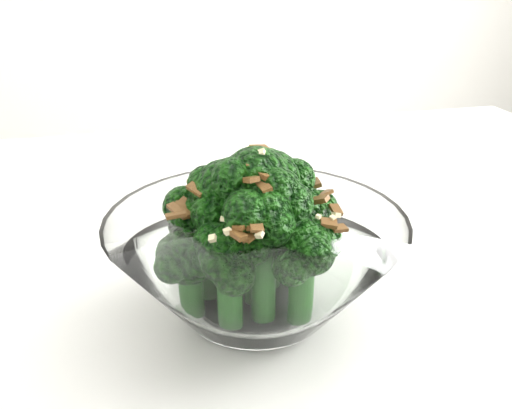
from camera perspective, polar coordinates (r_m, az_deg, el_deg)
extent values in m
cube|color=white|center=(0.54, -6.74, -6.48)|extent=(1.23, 0.84, 0.04)
cylinder|color=white|center=(1.19, 18.84, -10.41)|extent=(0.04, 0.04, 0.71)
cylinder|color=white|center=(0.44, 0.00, -10.44)|extent=(0.09, 0.09, 0.01)
cylinder|color=#1D5616|center=(0.40, 4.52, -8.78)|extent=(0.02, 0.02, 0.05)
sphere|color=#17500F|center=(0.38, 4.69, -4.20)|extent=(0.04, 0.04, 0.04)
cylinder|color=#1D5616|center=(0.41, -6.48, -8.79)|extent=(0.02, 0.02, 0.04)
sphere|color=#17500F|center=(0.39, -6.68, -5.15)|extent=(0.04, 0.04, 0.04)
cylinder|color=#1D5616|center=(0.40, 0.74, -7.27)|extent=(0.02, 0.02, 0.07)
sphere|color=#17500F|center=(0.37, 0.78, -1.19)|extent=(0.04, 0.04, 0.04)
cylinder|color=#1D5616|center=(0.46, 4.63, -4.79)|extent=(0.02, 0.02, 0.04)
sphere|color=#17500F|center=(0.44, 4.76, -1.37)|extent=(0.04, 0.04, 0.04)
cylinder|color=#1D5616|center=(0.46, -0.55, -4.33)|extent=(0.02, 0.02, 0.04)
sphere|color=#17500F|center=(0.45, -0.56, -0.81)|extent=(0.04, 0.04, 0.04)
cylinder|color=#1D5616|center=(0.43, 4.51, -5.87)|extent=(0.02, 0.02, 0.06)
sphere|color=#17500F|center=(0.41, 4.69, -1.12)|extent=(0.04, 0.04, 0.04)
cylinder|color=#1D5616|center=(0.43, 1.36, -3.78)|extent=(0.02, 0.02, 0.08)
sphere|color=#17500F|center=(0.41, 1.42, 2.34)|extent=(0.05, 0.05, 0.05)
cylinder|color=#1D5616|center=(0.41, 0.00, -4.80)|extent=(0.02, 0.02, 0.08)
sphere|color=#17500F|center=(0.39, 0.00, 2.20)|extent=(0.05, 0.05, 0.05)
cylinder|color=#1D5616|center=(0.39, -2.62, -9.35)|extent=(0.02, 0.02, 0.05)
sphere|color=#17500F|center=(0.38, -2.72, -4.93)|extent=(0.04, 0.04, 0.04)
cylinder|color=#1D5616|center=(0.43, -4.92, -6.03)|extent=(0.02, 0.02, 0.05)
sphere|color=#17500F|center=(0.41, -5.10, -1.42)|extent=(0.04, 0.04, 0.04)
cylinder|color=#1D5616|center=(0.42, -2.89, -5.01)|extent=(0.02, 0.02, 0.07)
sphere|color=#17500F|center=(0.40, -3.03, 1.12)|extent=(0.05, 0.05, 0.05)
cube|color=#905F2C|center=(0.39, -7.36, -0.73)|extent=(0.01, 0.02, 0.01)
cube|color=#905F2C|center=(0.39, 0.45, 5.54)|extent=(0.02, 0.02, 0.01)
cube|color=#905F2C|center=(0.41, -5.96, 2.29)|extent=(0.01, 0.01, 0.00)
cube|color=#905F2C|center=(0.40, 3.50, 3.34)|extent=(0.01, 0.01, 0.01)
cube|color=#905F2C|center=(0.38, 1.62, 3.24)|extent=(0.01, 0.02, 0.01)
cube|color=#905F2C|center=(0.39, -5.97, 1.52)|extent=(0.01, 0.02, 0.01)
cube|color=#905F2C|center=(0.37, 7.28, -1.86)|extent=(0.01, 0.01, 0.01)
cube|color=#905F2C|center=(0.43, -7.29, 1.28)|extent=(0.01, 0.01, 0.01)
cube|color=#905F2C|center=(0.35, -0.06, -1.89)|extent=(0.01, 0.01, 0.01)
cube|color=#905F2C|center=(0.40, 6.85, 1.07)|extent=(0.01, 0.01, 0.01)
cube|color=#905F2C|center=(0.41, -7.00, 0.72)|extent=(0.02, 0.01, 0.01)
cube|color=#905F2C|center=(0.44, -1.87, 2.66)|extent=(0.01, 0.01, 0.01)
cube|color=#905F2C|center=(0.44, -2.29, 3.22)|extent=(0.01, 0.01, 0.01)
cube|color=#905F2C|center=(0.38, -1.96, 3.79)|extent=(0.01, 0.01, 0.01)
cube|color=#905F2C|center=(0.43, 5.94, 2.14)|extent=(0.01, 0.01, 0.01)
cube|color=#905F2C|center=(0.35, -0.05, -2.08)|extent=(0.02, 0.01, 0.01)
cube|color=#905F2C|center=(0.40, -7.20, 0.33)|extent=(0.01, 0.02, 0.01)
cube|color=#905F2C|center=(0.37, -0.75, 2.55)|extent=(0.01, 0.02, 0.01)
cube|color=#905F2C|center=(0.39, -8.12, -0.44)|extent=(0.01, 0.01, 0.01)
cube|color=#905F2C|center=(0.38, 8.27, -2.37)|extent=(0.01, 0.01, 0.00)
cube|color=#905F2C|center=(0.41, -4.95, 2.30)|extent=(0.01, 0.01, 0.01)
cube|color=#905F2C|center=(0.35, -1.86, -3.02)|extent=(0.01, 0.01, 0.00)
cube|color=#905F2C|center=(0.42, -7.36, 0.69)|extent=(0.01, 0.01, 0.01)
cube|color=#905F2C|center=(0.40, -7.32, -0.04)|extent=(0.01, 0.01, 0.01)
cube|color=#905F2C|center=(0.42, -2.74, 3.35)|extent=(0.01, 0.01, 0.01)
cube|color=#905F2C|center=(0.35, -1.39, -2.09)|extent=(0.01, 0.01, 0.00)
cube|color=#905F2C|center=(0.42, -5.58, 1.89)|extent=(0.01, 0.01, 0.01)
cube|color=#905F2C|center=(0.39, -8.01, -1.06)|extent=(0.01, 0.01, 0.00)
cube|color=#905F2C|center=(0.44, -1.60, 3.29)|extent=(0.01, 0.01, 0.01)
cube|color=#905F2C|center=(0.35, -1.15, -3.08)|extent=(0.01, 0.01, 0.01)
cube|color=#905F2C|center=(0.40, 8.00, -0.53)|extent=(0.01, 0.01, 0.01)
cube|color=#905F2C|center=(0.41, 4.59, 2.66)|extent=(0.02, 0.02, 0.01)
cube|color=#905F2C|center=(0.36, 0.81, 1.77)|extent=(0.01, 0.01, 0.01)
cube|color=#905F2C|center=(0.43, -5.57, 1.40)|extent=(0.01, 0.01, 0.01)
cube|color=#905F2C|center=(0.42, 4.18, 2.60)|extent=(0.01, 0.01, 0.01)
cube|color=#905F2C|center=(0.44, -5.48, 1.63)|extent=(0.02, 0.01, 0.00)
cube|color=#905F2C|center=(0.35, -1.38, -2.89)|extent=(0.01, 0.02, 0.01)
cube|color=#905F2C|center=(0.42, -6.17, 1.28)|extent=(0.01, 0.01, 0.00)
cube|color=#905F2C|center=(0.44, 0.89, 2.98)|extent=(0.02, 0.01, 0.01)
cube|color=#905F2C|center=(0.37, -0.20, 4.15)|extent=(0.01, 0.01, 0.01)
cube|color=#905F2C|center=(0.37, 1.05, 2.99)|extent=(0.01, 0.01, 0.01)
cube|color=#905F2C|center=(0.39, 6.43, 0.48)|extent=(0.01, 0.01, 0.01)
cube|color=#905F2C|center=(0.41, -1.46, 4.07)|extent=(0.02, 0.01, 0.01)
cube|color=beige|center=(0.39, -0.77, 5.63)|extent=(0.00, 0.00, 0.00)
cube|color=beige|center=(0.35, 0.36, -2.99)|extent=(0.01, 0.01, 0.01)
cube|color=beige|center=(0.43, 3.00, 2.97)|extent=(0.01, 0.01, 0.00)
cube|color=beige|center=(0.43, -2.59, 2.91)|extent=(0.01, 0.01, 0.00)
cube|color=beige|center=(0.35, -4.38, -3.39)|extent=(0.01, 0.01, 0.01)
cube|color=beige|center=(0.40, 2.33, 4.54)|extent=(0.01, 0.01, 0.00)
cube|color=beige|center=(0.38, 7.68, -1.35)|extent=(0.01, 0.01, 0.00)
cube|color=beige|center=(0.43, 1.67, 3.24)|extent=(0.01, 0.01, 0.00)
cube|color=beige|center=(0.39, 3.29, 3.26)|extent=(0.01, 0.01, 0.01)
cube|color=beige|center=(0.43, -3.75, 2.96)|extent=(0.01, 0.01, 0.01)
cube|color=beige|center=(0.44, 0.06, 3.30)|extent=(0.01, 0.01, 0.00)
cube|color=beige|center=(0.44, 2.25, 2.79)|extent=(0.00, 0.00, 0.00)
cube|color=beige|center=(0.38, -2.44, 4.11)|extent=(0.01, 0.01, 0.00)
cube|color=beige|center=(0.38, 0.54, 5.19)|extent=(0.01, 0.01, 0.01)
cube|color=beige|center=(0.43, -1.49, 3.28)|extent=(0.00, 0.00, 0.00)
cube|color=beige|center=(0.37, 6.26, -1.20)|extent=(0.00, 0.00, 0.00)
cube|color=beige|center=(0.41, 0.37, 4.41)|extent=(0.01, 0.01, 0.00)
cube|color=beige|center=(0.39, -5.28, 2.12)|extent=(0.01, 0.01, 0.01)
cube|color=beige|center=(0.42, 0.17, 3.74)|extent=(0.00, 0.01, 0.00)
cube|color=beige|center=(0.38, 8.01, -1.05)|extent=(0.01, 0.01, 0.01)
cube|color=beige|center=(0.35, -2.86, -2.70)|extent=(0.01, 0.01, 0.00)
cube|color=beige|center=(0.42, -2.30, 3.44)|extent=(0.01, 0.01, 0.01)
cube|color=beige|center=(0.44, 0.88, 3.31)|extent=(0.01, 0.00, 0.01)
cube|color=beige|center=(0.43, 3.12, 3.23)|extent=(0.01, 0.01, 0.01)
cube|color=beige|center=(0.41, -2.72, 3.65)|extent=(0.01, 0.01, 0.00)
cube|color=beige|center=(0.36, -3.31, -1.44)|extent=(0.00, 0.00, 0.00)
cube|color=beige|center=(0.40, -7.87, -0.09)|extent=(0.00, 0.00, 0.00)
cube|color=beige|center=(0.35, -0.56, -1.49)|extent=(0.00, 0.00, 0.00)
cube|color=beige|center=(0.42, 3.12, 3.23)|extent=(0.00, 0.00, 0.00)
cube|color=beige|center=(0.42, 5.17, 2.67)|extent=(0.00, 0.00, 0.00)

